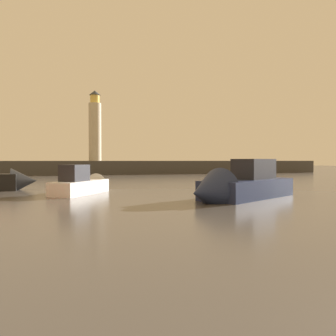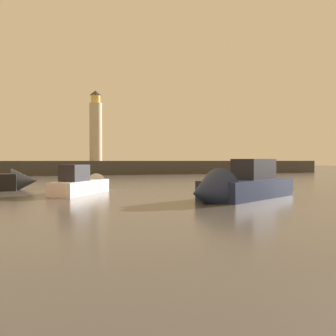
% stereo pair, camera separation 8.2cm
% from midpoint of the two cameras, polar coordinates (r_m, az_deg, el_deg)
% --- Properties ---
extents(ground_plane, '(220.00, 220.00, 0.00)m').
position_cam_midpoint_polar(ground_plane, '(32.28, -6.95, -2.99)').
color(ground_plane, '#4C4742').
extents(breakwater, '(83.88, 6.46, 2.30)m').
position_cam_midpoint_polar(breakwater, '(62.10, -11.52, 0.08)').
color(breakwater, '#423F3D').
rests_on(breakwater, ground_plane).
extents(lighthouse, '(2.13, 2.13, 12.10)m').
position_cam_midpoint_polar(lighthouse, '(62.32, -11.77, 6.42)').
color(lighthouse, beige).
rests_on(lighthouse, breakwater).
extents(motorboat_0, '(9.30, 7.04, 3.14)m').
position_cam_midpoint_polar(motorboat_0, '(21.74, 10.75, -3.01)').
color(motorboat_0, '#1E284C').
rests_on(motorboat_0, ground_plane).
extents(motorboat_2, '(5.10, 6.58, 2.42)m').
position_cam_midpoint_polar(motorboat_2, '(26.40, -13.26, -2.50)').
color(motorboat_2, white).
rests_on(motorboat_2, ground_plane).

